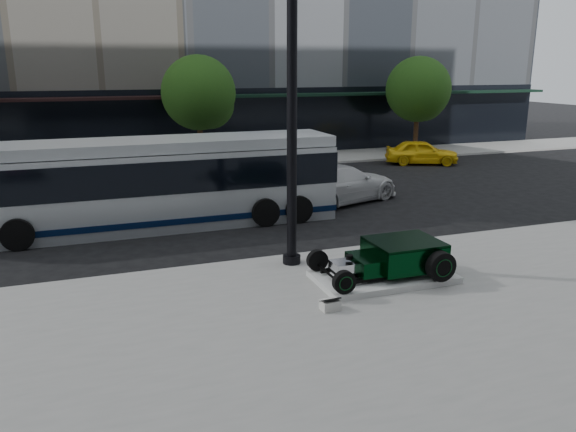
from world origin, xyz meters
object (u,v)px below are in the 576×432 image
object	(u,v)px
lamppost	(292,111)
hot_rod	(396,256)
white_sedan	(339,183)
yellow_taxi	(422,152)
transit_bus	(156,183)

from	to	relation	value
lamppost	hot_rod	bearing A→B (deg)	-43.05
white_sedan	yellow_taxi	bearing A→B (deg)	-70.80
lamppost	white_sedan	size ratio (longest dim) A/B	1.65
yellow_taxi	transit_bus	bearing A→B (deg)	140.43
hot_rod	white_sedan	xyz separation A→B (m)	(2.28, 8.24, 0.07)
hot_rod	yellow_taxi	world-z (taller)	yellow_taxi
transit_bus	yellow_taxi	xyz separation A→B (m)	(15.22, 7.61, -0.82)
lamppost	transit_bus	world-z (taller)	lamppost
transit_bus	lamppost	bearing A→B (deg)	-62.16
transit_bus	white_sedan	size ratio (longest dim) A/B	2.29
lamppost	white_sedan	distance (m)	8.38
hot_rod	transit_bus	bearing A→B (deg)	123.86
hot_rod	transit_bus	xyz separation A→B (m)	(-4.88, 7.28, 0.79)
hot_rod	white_sedan	distance (m)	8.55
transit_bus	white_sedan	distance (m)	7.26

